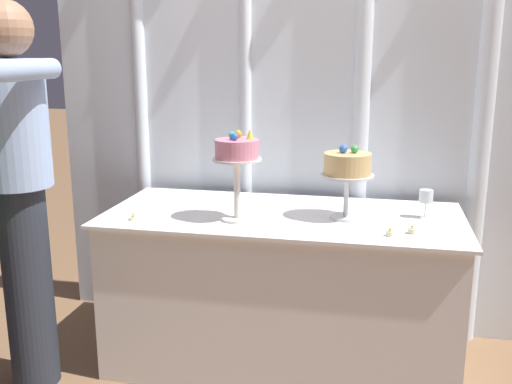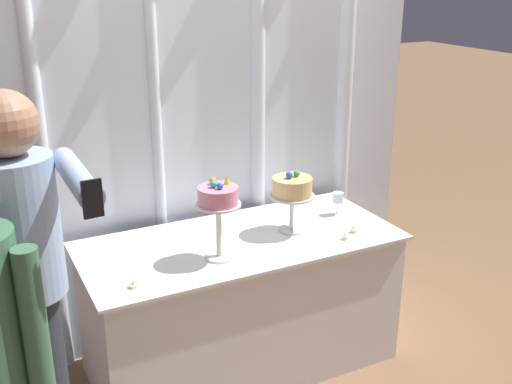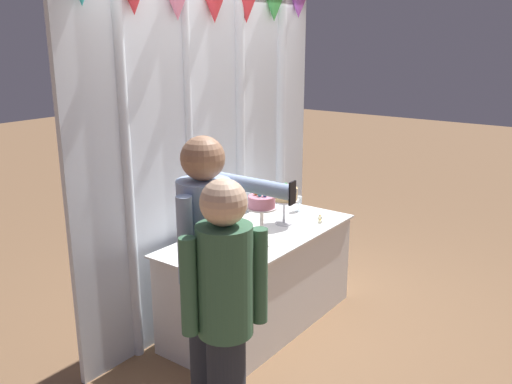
{
  "view_description": "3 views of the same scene",
  "coord_description": "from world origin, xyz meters",
  "px_view_note": "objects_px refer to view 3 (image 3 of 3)",
  "views": [
    {
      "loc": [
        0.42,
        -2.53,
        1.51
      ],
      "look_at": [
        -0.11,
        0.02,
        0.89
      ],
      "focal_mm": 40.93,
      "sensor_mm": 36.0,
      "label": 1
    },
    {
      "loc": [
        -1.26,
        -2.56,
        2.11
      ],
      "look_at": [
        0.1,
        0.13,
        1.01
      ],
      "focal_mm": 43.08,
      "sensor_mm": 36.0,
      "label": 2
    },
    {
      "loc": [
        -3.2,
        -2.21,
        2.22
      ],
      "look_at": [
        0.13,
        0.23,
        1.05
      ],
      "focal_mm": 38.26,
      "sensor_mm": 36.0,
      "label": 3
    }
  ],
  "objects_px": {
    "tealight_far_left": "(233,267)",
    "guest_girl_blue_dress": "(207,267)",
    "cake_table": "(260,279)",
    "wine_glass": "(298,201)",
    "cake_display_nearright": "(284,196)",
    "cake_display_nearleft": "(262,206)",
    "tealight_near_right": "(320,217)",
    "tealight_near_left": "(320,222)",
    "guest_man_dark_suit": "(225,310)"
  },
  "relations": [
    {
      "from": "cake_display_nearright",
      "to": "tealight_far_left",
      "type": "distance_m",
      "value": 0.99
    },
    {
      "from": "tealight_far_left",
      "to": "cake_table",
      "type": "bearing_deg",
      "value": 20.87
    },
    {
      "from": "cake_display_nearleft",
      "to": "guest_man_dark_suit",
      "type": "relative_size",
      "value": 0.26
    },
    {
      "from": "wine_glass",
      "to": "tealight_far_left",
      "type": "height_order",
      "value": "wine_glass"
    },
    {
      "from": "wine_glass",
      "to": "cake_table",
      "type": "bearing_deg",
      "value": -174.31
    },
    {
      "from": "tealight_far_left",
      "to": "tealight_near_right",
      "type": "xyz_separation_m",
      "value": [
        1.23,
        0.05,
        0.0
      ]
    },
    {
      "from": "cake_table",
      "to": "cake_display_nearright",
      "type": "bearing_deg",
      "value": -4.35
    },
    {
      "from": "cake_table",
      "to": "tealight_near_left",
      "type": "distance_m",
      "value": 0.68
    },
    {
      "from": "cake_display_nearright",
      "to": "guest_girl_blue_dress",
      "type": "bearing_deg",
      "value": -163.82
    },
    {
      "from": "tealight_far_left",
      "to": "guest_man_dark_suit",
      "type": "relative_size",
      "value": 0.03
    },
    {
      "from": "wine_glass",
      "to": "tealight_near_right",
      "type": "xyz_separation_m",
      "value": [
        -0.07,
        -0.26,
        -0.08
      ]
    },
    {
      "from": "cake_table",
      "to": "tealight_near_left",
      "type": "relative_size",
      "value": 46.4
    },
    {
      "from": "tealight_far_left",
      "to": "tealight_near_right",
      "type": "relative_size",
      "value": 1.1
    },
    {
      "from": "cake_display_nearright",
      "to": "cake_table",
      "type": "bearing_deg",
      "value": 175.65
    },
    {
      "from": "tealight_far_left",
      "to": "guest_man_dark_suit",
      "type": "distance_m",
      "value": 0.79
    },
    {
      "from": "tealight_near_left",
      "to": "guest_man_dark_suit",
      "type": "height_order",
      "value": "guest_man_dark_suit"
    },
    {
      "from": "cake_display_nearleft",
      "to": "wine_glass",
      "type": "xyz_separation_m",
      "value": [
        0.84,
        0.21,
        -0.2
      ]
    },
    {
      "from": "guest_man_dark_suit",
      "to": "tealight_near_right",
      "type": "bearing_deg",
      "value": 15.43
    },
    {
      "from": "cake_display_nearright",
      "to": "tealight_near_right",
      "type": "distance_m",
      "value": 0.4
    },
    {
      "from": "guest_girl_blue_dress",
      "to": "wine_glass",
      "type": "bearing_deg",
      "value": 15.69
    },
    {
      "from": "cake_table",
      "to": "tealight_near_right",
      "type": "relative_size",
      "value": 41.83
    },
    {
      "from": "cake_display_nearleft",
      "to": "guest_girl_blue_dress",
      "type": "distance_m",
      "value": 0.96
    },
    {
      "from": "tealight_far_left",
      "to": "wine_glass",
      "type": "bearing_deg",
      "value": 13.49
    },
    {
      "from": "tealight_far_left",
      "to": "guest_girl_blue_dress",
      "type": "relative_size",
      "value": 0.03
    },
    {
      "from": "guest_girl_blue_dress",
      "to": "guest_man_dark_suit",
      "type": "distance_m",
      "value": 0.35
    },
    {
      "from": "cake_table",
      "to": "cake_display_nearleft",
      "type": "xyz_separation_m",
      "value": [
        -0.19,
        -0.15,
        0.68
      ]
    },
    {
      "from": "cake_table",
      "to": "cake_display_nearright",
      "type": "xyz_separation_m",
      "value": [
        0.29,
        -0.02,
        0.62
      ]
    },
    {
      "from": "wine_glass",
      "to": "tealight_near_left",
      "type": "relative_size",
      "value": 3.67
    },
    {
      "from": "guest_girl_blue_dress",
      "to": "cake_display_nearleft",
      "type": "bearing_deg",
      "value": 17.07
    },
    {
      "from": "guest_man_dark_suit",
      "to": "tealight_far_left",
      "type": "bearing_deg",
      "value": 36.14
    },
    {
      "from": "cake_display_nearright",
      "to": "tealight_near_right",
      "type": "bearing_deg",
      "value": -30.51
    },
    {
      "from": "tealight_near_right",
      "to": "guest_man_dark_suit",
      "type": "distance_m",
      "value": 1.93
    },
    {
      "from": "cake_table",
      "to": "tealight_near_left",
      "type": "xyz_separation_m",
      "value": [
        0.49,
        -0.25,
        0.39
      ]
    },
    {
      "from": "cake_display_nearleft",
      "to": "wine_glass",
      "type": "relative_size",
      "value": 3.14
    },
    {
      "from": "tealight_near_left",
      "to": "guest_man_dark_suit",
      "type": "relative_size",
      "value": 0.02
    },
    {
      "from": "wine_glass",
      "to": "tealight_near_right",
      "type": "relative_size",
      "value": 3.3
    },
    {
      "from": "cake_display_nearleft",
      "to": "tealight_far_left",
      "type": "height_order",
      "value": "cake_display_nearleft"
    },
    {
      "from": "cake_display_nearleft",
      "to": "guest_girl_blue_dress",
      "type": "xyz_separation_m",
      "value": [
        -0.91,
        -0.28,
        -0.08
      ]
    },
    {
      "from": "cake_display_nearright",
      "to": "wine_glass",
      "type": "height_order",
      "value": "cake_display_nearright"
    },
    {
      "from": "tealight_far_left",
      "to": "tealight_near_left",
      "type": "xyz_separation_m",
      "value": [
        1.14,
        0.0,
        0.0
      ]
    },
    {
      "from": "cake_table",
      "to": "wine_glass",
      "type": "distance_m",
      "value": 0.81
    },
    {
      "from": "cake_display_nearright",
      "to": "wine_glass",
      "type": "distance_m",
      "value": 0.39
    },
    {
      "from": "wine_glass",
      "to": "tealight_near_right",
      "type": "height_order",
      "value": "wine_glass"
    },
    {
      "from": "cake_table",
      "to": "cake_display_nearleft",
      "type": "relative_size",
      "value": 4.03
    },
    {
      "from": "wine_glass",
      "to": "guest_girl_blue_dress",
      "type": "xyz_separation_m",
      "value": [
        -1.75,
        -0.49,
        0.12
      ]
    },
    {
      "from": "cake_table",
      "to": "cake_display_nearleft",
      "type": "bearing_deg",
      "value": -141.7
    },
    {
      "from": "cake_table",
      "to": "cake_display_nearright",
      "type": "distance_m",
      "value": 0.69
    },
    {
      "from": "cake_display_nearright",
      "to": "cake_display_nearleft",
      "type": "bearing_deg",
      "value": -165.53
    },
    {
      "from": "wine_glass",
      "to": "cake_display_nearleft",
      "type": "bearing_deg",
      "value": -165.84
    },
    {
      "from": "cake_display_nearright",
      "to": "guest_girl_blue_dress",
      "type": "xyz_separation_m",
      "value": [
        -1.39,
        -0.4,
        -0.02
      ]
    }
  ]
}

